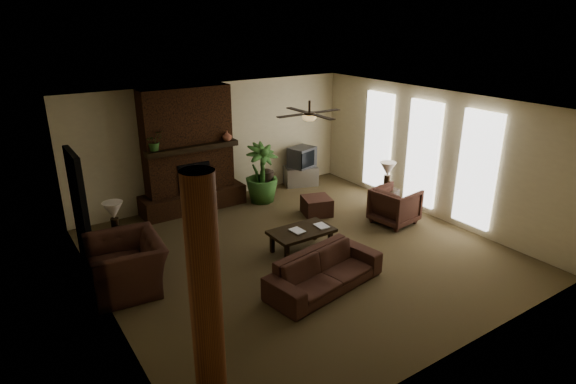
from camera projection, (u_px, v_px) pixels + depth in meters
room_shell at (300, 183)px, 8.60m from camera, size 7.00×7.00×7.00m
fireplace at (189, 160)px, 10.78m from camera, size 2.40×0.70×2.80m
windows at (422, 154)px, 10.56m from camera, size 0.08×3.65×2.35m
log_column at (205, 293)px, 5.19m from camera, size 0.36×0.36×2.80m
doorway at (80, 209)px, 8.33m from camera, size 0.10×1.00×2.10m
ceiling_fan at (309, 116)px, 8.65m from camera, size 1.35×1.35×0.37m
sofa at (325, 265)px, 7.78m from camera, size 2.15×0.94×0.81m
armchair_left at (125, 257)px, 7.70m from camera, size 0.96×1.38×1.14m
armchair_right at (395, 204)px, 10.23m from camera, size 0.89×0.94×0.87m
coffee_table at (302, 233)px, 9.03m from camera, size 1.20×0.70×0.43m
ottoman at (317, 206)px, 10.76m from camera, size 0.75×0.75×0.40m
tv_stand at (301, 176)px, 12.62m from camera, size 0.97×0.74×0.50m
tv at (302, 157)px, 12.45m from camera, size 0.77×0.69×0.52m
floor_vase at (267, 182)px, 11.61m from camera, size 0.34×0.34×0.77m
floor_plant at (262, 186)px, 11.45m from camera, size 0.92×1.48×0.79m
side_table_left at (121, 250)px, 8.56m from camera, size 0.53×0.53×0.55m
lamp_left at (114, 213)px, 8.31m from camera, size 0.43×0.43×0.65m
side_table_right at (384, 201)px, 10.83m from camera, size 0.64×0.64×0.55m
lamp_right at (388, 171)px, 10.56m from camera, size 0.39×0.39×0.65m
mantel_plant at (154, 143)px, 10.00m from camera, size 0.49×0.52×0.33m
mantel_vase at (227, 136)px, 10.80m from camera, size 0.22×0.23×0.22m
book_a at (293, 226)px, 8.83m from camera, size 0.22×0.04×0.29m
book_b at (317, 221)px, 9.06m from camera, size 0.21×0.03×0.29m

